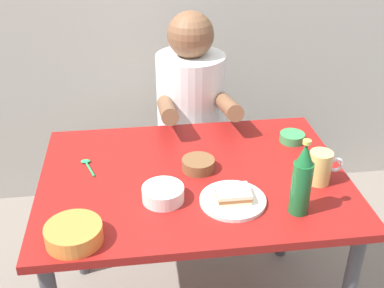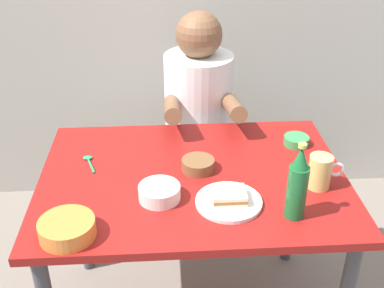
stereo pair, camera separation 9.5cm
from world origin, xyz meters
name	(u,v)px [view 1 (the left image)]	position (x,y,z in m)	size (l,w,h in m)	color
dining_table	(194,196)	(0.00, 0.00, 0.65)	(1.10, 0.80, 0.74)	maroon
stool	(191,171)	(0.07, 0.63, 0.35)	(0.34, 0.34, 0.45)	#4C4C51
person_seated	(191,98)	(0.07, 0.62, 0.77)	(0.33, 0.56, 0.72)	white
plate_orange	(233,200)	(0.11, -0.18, 0.75)	(0.22, 0.22, 0.01)	silver
sandwich	(233,194)	(0.11, -0.18, 0.77)	(0.11, 0.09, 0.04)	beige
beer_mug	(321,167)	(0.43, -0.10, 0.80)	(0.13, 0.08, 0.12)	#D1BC66
beer_bottle	(302,181)	(0.30, -0.25, 0.86)	(0.06, 0.06, 0.26)	#19602D
condiment_bowl_brown	(198,164)	(0.02, 0.03, 0.76)	(0.12, 0.12, 0.04)	brown
dip_bowl_green	(292,137)	(0.43, 0.20, 0.76)	(0.10, 0.10, 0.03)	#388C4C
rice_bowl_white	(163,193)	(-0.12, -0.14, 0.77)	(0.14, 0.14, 0.05)	silver
soup_bowl_orange	(74,233)	(-0.40, -0.31, 0.77)	(0.17, 0.17, 0.05)	orange
spoon	(87,164)	(-0.39, 0.11, 0.75)	(0.06, 0.12, 0.01)	#26A559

